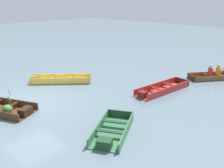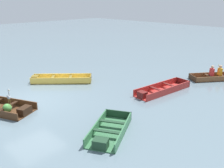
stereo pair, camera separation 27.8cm
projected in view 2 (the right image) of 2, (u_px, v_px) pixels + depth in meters
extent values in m
plane|color=slate|center=(31.00, 102.00, 12.13)|extent=(80.00, 80.00, 0.00)
cube|color=#4C2D19|center=(1.00, 109.00, 11.22)|extent=(3.31, 2.41, 0.04)
cube|color=#4C2D19|center=(10.00, 101.00, 11.72)|extent=(2.81, 1.27, 0.35)
cube|color=black|center=(25.00, 111.00, 10.70)|extent=(0.56, 0.68, 0.31)
cube|color=black|center=(8.00, 106.00, 10.98)|extent=(0.63, 1.16, 0.04)
sphere|color=#4C9342|center=(7.00, 108.00, 10.84)|extent=(0.39, 0.39, 0.39)
cube|color=#E5BC47|center=(62.00, 82.00, 15.01)|extent=(3.10, 3.18, 0.04)
cube|color=#E5BC47|center=(60.00, 81.00, 14.54)|extent=(2.47, 2.58, 0.39)
cube|color=#E5BC47|center=(63.00, 77.00, 15.36)|extent=(2.47, 2.58, 0.39)
cube|color=olive|center=(91.00, 78.00, 14.99)|extent=(0.70, 0.67, 0.39)
cube|color=olive|center=(35.00, 79.00, 14.90)|extent=(0.55, 0.55, 0.35)
cube|color=olive|center=(53.00, 77.00, 14.90)|extent=(0.70, 0.68, 0.04)
cube|color=olive|center=(70.00, 77.00, 14.93)|extent=(0.70, 0.68, 0.04)
cube|color=#AD2D28|center=(163.00, 91.00, 13.44)|extent=(1.34, 3.60, 0.04)
cube|color=#AD2D28|center=(170.00, 91.00, 13.05)|extent=(0.44, 3.50, 0.36)
cube|color=#AD2D28|center=(157.00, 86.00, 13.71)|extent=(0.44, 3.50, 0.36)
cube|color=maroon|center=(183.00, 82.00, 14.41)|extent=(0.95, 0.16, 0.36)
cube|color=maroon|center=(142.00, 95.00, 12.44)|extent=(0.46, 0.41, 0.33)
cube|color=maroon|center=(156.00, 89.00, 13.04)|extent=(0.86, 0.25, 0.04)
cube|color=maroon|center=(169.00, 85.00, 13.67)|extent=(0.86, 0.25, 0.04)
cube|color=#387047|center=(110.00, 132.00, 9.29)|extent=(2.19, 2.75, 0.04)
cube|color=#387047|center=(124.00, 131.00, 9.10)|extent=(1.26, 2.24, 0.35)
cube|color=#387047|center=(96.00, 127.00, 9.38)|extent=(1.26, 2.24, 0.35)
cube|color=#1E3D27|center=(118.00, 115.00, 10.37)|extent=(1.00, 0.58, 0.35)
cube|color=#1E3D27|center=(101.00, 144.00, 8.25)|extent=(0.61, 0.56, 0.32)
cube|color=#1E3D27|center=(107.00, 131.00, 8.87)|extent=(0.96, 0.63, 0.04)
cube|color=#1E3D27|center=(113.00, 122.00, 9.56)|extent=(0.96, 0.63, 0.04)
cube|color=brown|center=(215.00, 79.00, 15.49)|extent=(2.59, 3.03, 0.04)
cube|color=brown|center=(211.00, 75.00, 15.87)|extent=(1.85, 2.49, 0.33)
cube|color=brown|center=(219.00, 79.00, 15.02)|extent=(1.85, 2.49, 0.33)
cube|color=#3F2716|center=(192.00, 78.00, 15.23)|extent=(0.80, 0.61, 0.33)
cube|color=#3F2716|center=(222.00, 75.00, 15.48)|extent=(0.79, 0.64, 0.04)
cube|color=#3F2716|center=(208.00, 76.00, 15.35)|extent=(0.79, 0.64, 0.04)
cube|color=red|center=(212.00, 72.00, 15.30)|extent=(0.33, 0.31, 0.44)
sphere|color=tan|center=(213.00, 67.00, 15.20)|extent=(0.18, 0.18, 0.18)
cube|color=orange|center=(220.00, 72.00, 15.38)|extent=(0.33, 0.31, 0.44)
sphere|color=tan|center=(221.00, 67.00, 15.28)|extent=(0.18, 0.18, 0.18)
cylinder|color=tan|center=(221.00, 70.00, 16.22)|extent=(0.54, 0.42, 0.55)
cylinder|color=olive|center=(10.00, 103.00, 10.48)|extent=(0.02, 0.02, 0.35)
cylinder|color=olive|center=(9.00, 103.00, 10.45)|extent=(0.02, 0.02, 0.35)
ellipsoid|color=#93999E|center=(9.00, 97.00, 10.38)|extent=(0.34, 0.19, 0.18)
cylinder|color=#93999E|center=(9.00, 93.00, 10.22)|extent=(0.12, 0.06, 0.28)
ellipsoid|color=#93999E|center=(9.00, 90.00, 10.14)|extent=(0.12, 0.08, 0.06)
cone|color=gold|center=(9.00, 90.00, 10.08)|extent=(0.10, 0.04, 0.02)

